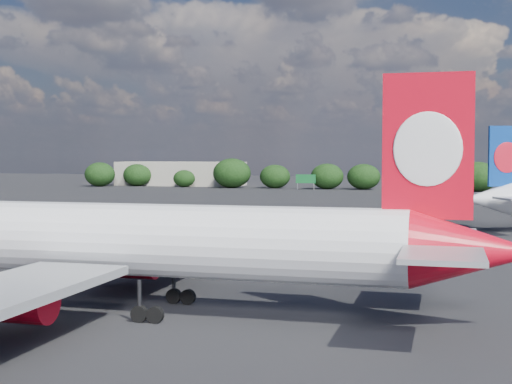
# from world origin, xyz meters

# --- Properties ---
(ground) EXTENTS (500.00, 500.00, 0.00)m
(ground) POSITION_xyz_m (0.00, 60.00, 0.00)
(ground) COLOR black
(ground) RESTS_ON ground
(qantas_airliner) EXTENTS (46.50, 44.15, 15.20)m
(qantas_airliner) POSITION_xyz_m (9.25, 10.92, 4.63)
(qantas_airliner) COLOR white
(qantas_airliner) RESTS_ON ground
(terminal_building) EXTENTS (42.00, 16.00, 8.00)m
(terminal_building) POSITION_xyz_m (-65.00, 192.00, 4.00)
(terminal_building) COLOR #A19A8A
(terminal_building) RESTS_ON ground
(highway_sign) EXTENTS (6.00, 0.30, 4.50)m
(highway_sign) POSITION_xyz_m (-18.00, 176.00, 3.13)
(highway_sign) COLOR #136029
(highway_sign) RESTS_ON ground
(billboard_yellow) EXTENTS (5.00, 0.30, 5.50)m
(billboard_yellow) POSITION_xyz_m (12.00, 182.00, 3.87)
(billboard_yellow) COLOR #F2AD15
(billboard_yellow) RESTS_ON ground
(horizon_treeline) EXTENTS (201.34, 15.70, 9.27)m
(horizon_treeline) POSITION_xyz_m (8.60, 179.76, 3.94)
(horizon_treeline) COLOR black
(horizon_treeline) RESTS_ON ground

